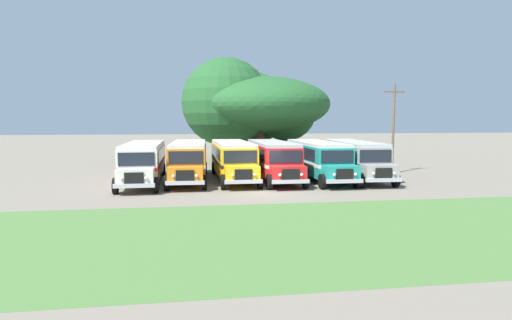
# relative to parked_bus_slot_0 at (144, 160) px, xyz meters

# --- Properties ---
(ground_plane) EXTENTS (220.00, 220.00, 0.00)m
(ground_plane) POSITION_rel_parked_bus_slot_0_xyz_m (8.01, -5.31, -1.58)
(ground_plane) COLOR slate
(foreground_grass_strip) EXTENTS (80.00, 11.71, 0.01)m
(foreground_grass_strip) POSITION_rel_parked_bus_slot_0_xyz_m (8.01, -15.13, -1.58)
(foreground_grass_strip) COLOR #4C7538
(foreground_grass_strip) RESTS_ON ground_plane
(parked_bus_slot_0) EXTENTS (2.76, 10.85, 2.82)m
(parked_bus_slot_0) POSITION_rel_parked_bus_slot_0_xyz_m (0.00, 0.00, 0.00)
(parked_bus_slot_0) COLOR silver
(parked_bus_slot_0) RESTS_ON ground_plane
(parked_bus_slot_1) EXTENTS (3.01, 10.88, 2.82)m
(parked_bus_slot_1) POSITION_rel_parked_bus_slot_0_xyz_m (3.21, 0.70, 0.00)
(parked_bus_slot_1) COLOR orange
(parked_bus_slot_1) RESTS_ON ground_plane
(parked_bus_slot_2) EXTENTS (2.87, 10.86, 2.82)m
(parked_bus_slot_2) POSITION_rel_parked_bus_slot_0_xyz_m (6.51, 0.64, 0.00)
(parked_bus_slot_2) COLOR yellow
(parked_bus_slot_2) RESTS_ON ground_plane
(parked_bus_slot_3) EXTENTS (2.76, 10.85, 2.82)m
(parked_bus_slot_3) POSITION_rel_parked_bus_slot_0_xyz_m (9.51, 0.25, 0.00)
(parked_bus_slot_3) COLOR red
(parked_bus_slot_3) RESTS_ON ground_plane
(parked_bus_slot_4) EXTENTS (2.73, 10.85, 2.82)m
(parked_bus_slot_4) POSITION_rel_parked_bus_slot_0_xyz_m (12.94, -0.10, 0.00)
(parked_bus_slot_4) COLOR teal
(parked_bus_slot_4) RESTS_ON ground_plane
(parked_bus_slot_5) EXTENTS (3.04, 10.89, 2.82)m
(parked_bus_slot_5) POSITION_rel_parked_bus_slot_0_xyz_m (15.88, 0.02, 0.00)
(parked_bus_slot_5) COLOR #9E9993
(parked_bus_slot_5) RESTS_ON ground_plane
(broad_shade_tree) EXTENTS (15.45, 16.96, 10.76)m
(broad_shade_tree) POSITION_rel_parked_bus_slot_0_xyz_m (10.04, 14.10, 4.45)
(broad_shade_tree) COLOR brown
(broad_shade_tree) RESTS_ON ground_plane
(utility_pole) EXTENTS (1.80, 0.20, 7.39)m
(utility_pole) POSITION_rel_parked_bus_slot_0_xyz_m (20.01, 1.86, 2.36)
(utility_pole) COLOR brown
(utility_pole) RESTS_ON ground_plane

